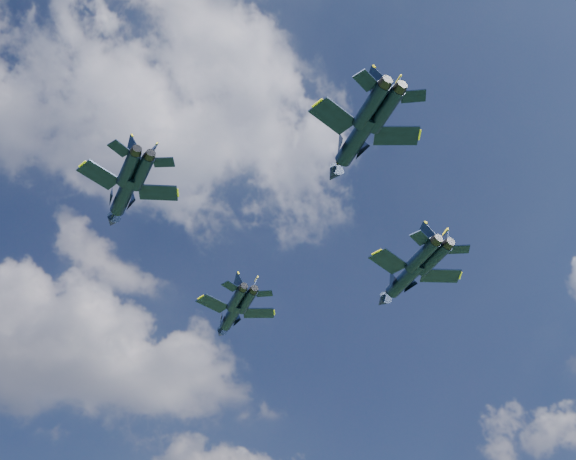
# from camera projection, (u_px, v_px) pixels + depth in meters

# --- Properties ---
(jet_lead) EXTENTS (11.98, 15.60, 3.70)m
(jet_lead) POSITION_uv_depth(u_px,v_px,m) (231.00, 316.00, 107.23)
(jet_lead) COLOR black
(jet_left) EXTENTS (11.93, 15.83, 3.73)m
(jet_left) POSITION_uv_depth(u_px,v_px,m) (123.00, 196.00, 85.82)
(jet_left) COLOR black
(jet_right) EXTENTS (13.91, 18.33, 4.33)m
(jet_right) POSITION_uv_depth(u_px,v_px,m) (404.00, 279.00, 99.71)
(jet_right) COLOR black
(jet_slot) EXTENTS (13.63, 17.79, 4.21)m
(jet_slot) POSITION_uv_depth(u_px,v_px,m) (354.00, 142.00, 83.52)
(jet_slot) COLOR black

